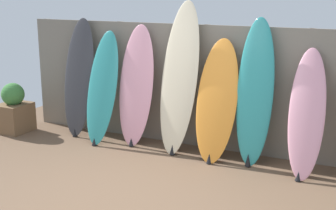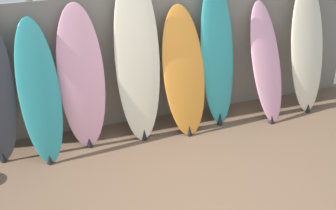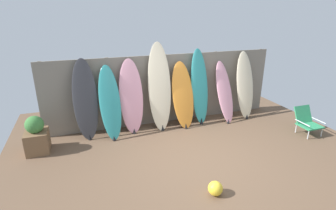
% 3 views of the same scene
% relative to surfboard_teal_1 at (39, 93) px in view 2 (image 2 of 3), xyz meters
% --- Properties ---
extents(ground, '(7.68, 7.68, 0.00)m').
position_rel_surfboard_teal_1_xyz_m(ground, '(1.49, -1.56, -0.84)').
color(ground, brown).
extents(fence_back, '(6.08, 0.11, 1.80)m').
position_rel_surfboard_teal_1_xyz_m(fence_back, '(1.49, 0.44, 0.06)').
color(fence_back, gray).
rests_on(fence_back, ground).
extents(surfboard_teal_1, '(0.51, 0.65, 1.69)m').
position_rel_surfboard_teal_1_xyz_m(surfboard_teal_1, '(0.00, 0.00, 0.00)').
color(surfboard_teal_1, teal).
rests_on(surfboard_teal_1, ground).
extents(surfboard_pink_2, '(0.58, 0.43, 1.79)m').
position_rel_surfboard_teal_1_xyz_m(surfboard_pink_2, '(0.52, 0.12, 0.05)').
color(surfboard_pink_2, pink).
rests_on(surfboard_pink_2, ground).
extents(surfboard_cream_3, '(0.61, 0.58, 2.14)m').
position_rel_surfboard_teal_1_xyz_m(surfboard_cream_3, '(1.23, 0.11, 0.22)').
color(surfboard_cream_3, beige).
rests_on(surfboard_cream_3, ground).
extents(surfboard_orange_4, '(0.58, 0.59, 1.65)m').
position_rel_surfboard_teal_1_xyz_m(surfboard_orange_4, '(1.82, 0.03, -0.02)').
color(surfboard_orange_4, orange).
rests_on(surfboard_orange_4, ground).
extents(surfboard_teal_5, '(0.52, 0.51, 1.94)m').
position_rel_surfboard_teal_1_xyz_m(surfboard_teal_5, '(2.32, 0.11, 0.13)').
color(surfboard_teal_5, teal).
rests_on(surfboard_teal_5, ground).
extents(surfboard_pink_6, '(0.52, 0.75, 1.58)m').
position_rel_surfboard_teal_1_xyz_m(surfboard_pink_6, '(3.01, 0.02, -0.05)').
color(surfboard_pink_6, pink).
rests_on(surfboard_pink_6, ground).
extents(surfboard_cream_7, '(0.52, 0.57, 1.81)m').
position_rel_surfboard_teal_1_xyz_m(surfboard_cream_7, '(3.67, 0.07, 0.06)').
color(surfboard_cream_7, beige).
rests_on(surfboard_cream_7, ground).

